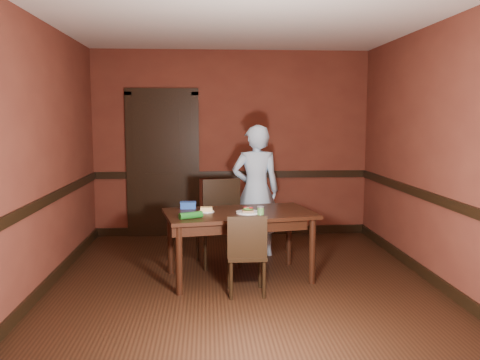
{
  "coord_description": "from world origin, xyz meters",
  "views": [
    {
      "loc": [
        -0.36,
        -5.17,
        1.73
      ],
      "look_at": [
        0.0,
        0.35,
        1.05
      ],
      "focal_mm": 38.0,
      "sensor_mm": 36.0,
      "label": 1
    }
  ],
  "objects": [
    {
      "name": "sauce_jar",
      "position": [
        0.19,
        -0.01,
        0.77
      ],
      "size": [
        0.07,
        0.07,
        0.09
      ],
      "rotation": [
        0.0,
        0.0,
        0.12
      ],
      "color": "#4F8C44",
      "rests_on": "dining_table"
    },
    {
      "name": "chair_far",
      "position": [
        -0.24,
        0.7,
        0.5
      ],
      "size": [
        0.56,
        0.56,
        1.0
      ],
      "primitive_type": null,
      "rotation": [
        0.0,
        0.0,
        0.23
      ],
      "color": "black",
      "rests_on": "floor"
    },
    {
      "name": "chair_near",
      "position": [
        0.02,
        -0.33,
        0.41
      ],
      "size": [
        0.38,
        0.38,
        0.81
      ],
      "primitive_type": null,
      "rotation": [
        0.0,
        0.0,
        3.16
      ],
      "color": "black",
      "rests_on": "floor"
    },
    {
      "name": "baseboard_right",
      "position": [
        1.99,
        0.0,
        0.06
      ],
      "size": [
        0.03,
        4.5,
        0.12
      ],
      "primitive_type": "cube",
      "color": "black",
      "rests_on": "ground"
    },
    {
      "name": "ceiling",
      "position": [
        0.0,
        0.0,
        2.7
      ],
      "size": [
        4.0,
        4.5,
        0.01
      ],
      "primitive_type": "cube",
      "color": "beige",
      "rests_on": "ground"
    },
    {
      "name": "dado_left",
      "position": [
        -1.99,
        0.0,
        0.9
      ],
      "size": [
        0.03,
        4.5,
        0.1
      ],
      "primitive_type": "cube",
      "color": "black",
      "rests_on": "ground"
    },
    {
      "name": "baseboard_left",
      "position": [
        -1.99,
        0.0,
        0.06
      ],
      "size": [
        0.03,
        4.5,
        0.12
      ],
      "primitive_type": "cube",
      "color": "black",
      "rests_on": "ground"
    },
    {
      "name": "dining_table",
      "position": [
        -0.02,
        0.16,
        0.36
      ],
      "size": [
        1.69,
        1.15,
        0.73
      ],
      "primitive_type": "cube",
      "rotation": [
        0.0,
        0.0,
        0.19
      ],
      "color": "black",
      "rests_on": "floor"
    },
    {
      "name": "wall_back",
      "position": [
        0.0,
        2.25,
        1.35
      ],
      "size": [
        4.0,
        0.02,
        2.7
      ],
      "primitive_type": "cube",
      "color": "#5B271B",
      "rests_on": "ground"
    },
    {
      "name": "floor",
      "position": [
        0.0,
        0.0,
        0.0
      ],
      "size": [
        4.0,
        4.5,
        0.01
      ],
      "primitive_type": "cube",
      "color": "black",
      "rests_on": "ground"
    },
    {
      "name": "food_tub",
      "position": [
        -0.57,
        0.4,
        0.77
      ],
      "size": [
        0.18,
        0.13,
        0.07
      ],
      "rotation": [
        0.0,
        0.0,
        0.03
      ],
      "color": "#2450B4",
      "rests_on": "dining_table"
    },
    {
      "name": "wall_left",
      "position": [
        -2.0,
        0.0,
        1.35
      ],
      "size": [
        0.02,
        4.5,
        2.7
      ],
      "primitive_type": "cube",
      "color": "#5B271B",
      "rests_on": "ground"
    },
    {
      "name": "wall_right",
      "position": [
        2.0,
        0.0,
        1.35
      ],
      "size": [
        0.02,
        4.5,
        2.7
      ],
      "primitive_type": "cube",
      "color": "#5B271B",
      "rests_on": "ground"
    },
    {
      "name": "baseboard_back",
      "position": [
        0.0,
        2.23,
        0.06
      ],
      "size": [
        4.0,
        0.03,
        0.12
      ],
      "primitive_type": "cube",
      "color": "black",
      "rests_on": "ground"
    },
    {
      "name": "sandwich_plate",
      "position": [
        0.07,
        0.08,
        0.75
      ],
      "size": [
        0.25,
        0.25,
        0.06
      ],
      "rotation": [
        0.0,
        0.0,
        -0.36
      ],
      "color": "white",
      "rests_on": "dining_table"
    },
    {
      "name": "dado_back",
      "position": [
        0.0,
        2.23,
        0.9
      ],
      "size": [
        4.0,
        0.03,
        0.1
      ],
      "primitive_type": "cube",
      "color": "black",
      "rests_on": "ground"
    },
    {
      "name": "door",
      "position": [
        -1.0,
        2.22,
        1.09
      ],
      "size": [
        1.05,
        0.07,
        2.2
      ],
      "color": "black",
      "rests_on": "ground"
    },
    {
      "name": "dado_right",
      "position": [
        1.99,
        0.0,
        0.9
      ],
      "size": [
        0.03,
        4.5,
        0.1
      ],
      "primitive_type": "cube",
      "color": "black",
      "rests_on": "ground"
    },
    {
      "name": "wall_front",
      "position": [
        0.0,
        -2.25,
        1.35
      ],
      "size": [
        4.0,
        0.02,
        2.7
      ],
      "primitive_type": "cube",
      "color": "#5B271B",
      "rests_on": "ground"
    },
    {
      "name": "person",
      "position": [
        0.25,
        1.09,
        0.82
      ],
      "size": [
        0.61,
        0.41,
        1.64
      ],
      "primitive_type": "imported",
      "rotation": [
        0.0,
        0.0,
        3.16
      ],
      "color": "#A8CBE6",
      "rests_on": "floor"
    },
    {
      "name": "cheese_saucer",
      "position": [
        -0.37,
        0.18,
        0.75
      ],
      "size": [
        0.17,
        0.17,
        0.05
      ],
      "rotation": [
        0.0,
        0.0,
        -0.37
      ],
      "color": "white",
      "rests_on": "dining_table"
    },
    {
      "name": "wrapped_veg",
      "position": [
        -0.53,
        -0.18,
        0.76
      ],
      "size": [
        0.25,
        0.17,
        0.07
      ],
      "primitive_type": "cylinder",
      "rotation": [
        0.0,
        1.57,
        0.47
      ],
      "color": "#145317",
      "rests_on": "dining_table"
    }
  ]
}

